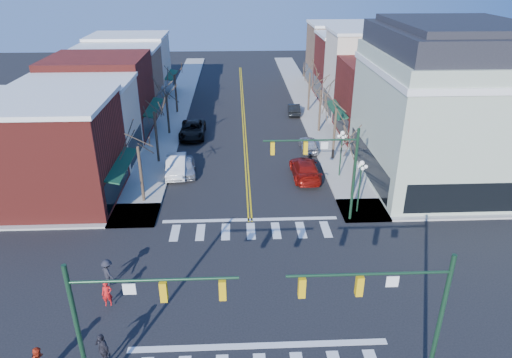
{
  "coord_description": "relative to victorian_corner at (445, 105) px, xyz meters",
  "views": [
    {
      "loc": [
        -0.89,
        -21.59,
        17.33
      ],
      "look_at": [
        0.49,
        8.97,
        2.8
      ],
      "focal_mm": 32.0,
      "sensor_mm": 36.0,
      "label": 1
    }
  ],
  "objects": [
    {
      "name": "tree_right_a",
      "position": [
        -8.1,
        -3.5,
        -4.35
      ],
      "size": [
        0.24,
        0.24,
        4.62
      ],
      "primitive_type": "cylinder",
      "color": "#382B21",
      "rests_on": "ground"
    },
    {
      "name": "tree_left_b",
      "position": [
        -24.9,
        4.5,
        -4.14
      ],
      "size": [
        0.24,
        0.24,
        5.04
      ],
      "primitive_type": "cylinder",
      "color": "#382B21",
      "rests_on": "ground"
    },
    {
      "name": "pedestrian_red_a",
      "position": [
        -24.66,
        -15.88,
        -5.74
      ],
      "size": [
        0.62,
        0.46,
        1.54
      ],
      "primitive_type": "imported",
      "rotation": [
        0.0,
        0.0,
        0.17
      ],
      "color": "red",
      "rests_on": "sidewalk_left"
    },
    {
      "name": "pedestrian_dark_b",
      "position": [
        -25.06,
        -14.08,
        -5.65
      ],
      "size": [
        1.22,
        1.24,
        1.71
      ],
      "primitive_type": "imported",
      "rotation": [
        0.0,
        0.0,
        2.34
      ],
      "color": "black",
      "rests_on": "sidewalk_left"
    },
    {
      "name": "car_left_mid",
      "position": [
        -22.9,
        1.84,
        -5.86
      ],
      "size": [
        2.0,
        4.96,
        1.6
      ],
      "primitive_type": "imported",
      "rotation": [
        0.0,
        0.0,
        0.06
      ],
      "color": "silver",
      "rests_on": "ground"
    },
    {
      "name": "traffic_mast_near_right",
      "position": [
        -10.95,
        -21.9,
        -1.95
      ],
      "size": [
        6.6,
        0.28,
        7.2
      ],
      "color": "#14331E",
      "rests_on": "ground"
    },
    {
      "name": "sidewalk_left",
      "position": [
        -25.25,
        5.5,
        -6.58
      ],
      "size": [
        3.5,
        70.0,
        0.15
      ],
      "primitive_type": "cube",
      "color": "#9E9B93",
      "rests_on": "ground"
    },
    {
      "name": "car_right_mid",
      "position": [
        -10.1,
        6.96,
        -5.95
      ],
      "size": [
        1.77,
        4.19,
        1.41
      ],
      "primitive_type": "imported",
      "rotation": [
        0.0,
        0.0,
        3.12
      ],
      "color": "silver",
      "rests_on": "ground"
    },
    {
      "name": "victorian_corner",
      "position": [
        0.0,
        0.0,
        0.0
      ],
      "size": [
        12.25,
        14.25,
        13.3
      ],
      "color": "#A6B59C",
      "rests_on": "ground"
    },
    {
      "name": "bldg_left_tan",
      "position": [
        -32.0,
        21.25,
        -2.76
      ],
      "size": [
        10.0,
        7.5,
        7.8
      ],
      "primitive_type": "cube",
      "color": "#A17759",
      "rests_on": "ground"
    },
    {
      "name": "bldg_right_brick_a",
      "position": [
        -1.0,
        11.25,
        -2.66
      ],
      "size": [
        10.0,
        8.5,
        8.0
      ],
      "primitive_type": "cube",
      "color": "maroon",
      "rests_on": "ground"
    },
    {
      "name": "lamppost_midblock",
      "position": [
        -8.3,
        0.5,
        -3.7
      ],
      "size": [
        0.36,
        0.36,
        4.33
      ],
      "color": "#14331E",
      "rests_on": "ground"
    },
    {
      "name": "ground",
      "position": [
        -16.5,
        -14.5,
        -6.66
      ],
      "size": [
        160.0,
        160.0,
        0.0
      ],
      "primitive_type": "plane",
      "color": "black",
      "rests_on": "ground"
    },
    {
      "name": "lamppost_corner",
      "position": [
        -8.3,
        -6.0,
        -3.7
      ],
      "size": [
        0.36,
        0.36,
        4.33
      ],
      "color": "#14331E",
      "rests_on": "ground"
    },
    {
      "name": "tree_left_d",
      "position": [
        -24.9,
        20.5,
        -4.21
      ],
      "size": [
        0.24,
        0.24,
        4.9
      ],
      "primitive_type": "cylinder",
      "color": "#382B21",
      "rests_on": "ground"
    },
    {
      "name": "bldg_right_tan",
      "position": [
        -1.0,
        34.5,
        -2.16
      ],
      "size": [
        10.0,
        8.0,
        9.0
      ],
      "primitive_type": "cube",
      "color": "#A17759",
      "rests_on": "ground"
    },
    {
      "name": "pedestrian_dark_a",
      "position": [
        -23.8,
        -20.08,
        -5.58
      ],
      "size": [
        1.11,
        1.06,
        1.86
      ],
      "primitive_type": "imported",
      "rotation": [
        0.0,
        0.0,
        -0.73
      ],
      "color": "#22212A",
      "rests_on": "sidewalk_left"
    },
    {
      "name": "car_left_near",
      "position": [
        -22.0,
        1.74,
        -5.96
      ],
      "size": [
        2.1,
        4.27,
        1.4
      ],
      "primitive_type": "imported",
      "rotation": [
        0.0,
        0.0,
        0.11
      ],
      "color": "#B3B3B8",
      "rests_on": "ground"
    },
    {
      "name": "bldg_right_brick_b",
      "position": [
        -1.0,
        26.5,
        -2.41
      ],
      "size": [
        10.0,
        8.0,
        8.5
      ],
      "primitive_type": "cube",
      "color": "maroon",
      "rests_on": "ground"
    },
    {
      "name": "bldg_right_stucco",
      "position": [
        -1.0,
        19.0,
        -1.66
      ],
      "size": [
        10.0,
        7.0,
        10.0
      ],
      "primitive_type": "cube",
      "color": "beige",
      "rests_on": "ground"
    },
    {
      "name": "tree_left_c",
      "position": [
        -24.9,
        12.5,
        -4.38
      ],
      "size": [
        0.24,
        0.24,
        4.55
      ],
      "primitive_type": "cylinder",
      "color": "#382B21",
      "rests_on": "ground"
    },
    {
      "name": "traffic_mast_near_left",
      "position": [
        -22.05,
        -21.9,
        -1.95
      ],
      "size": [
        6.6,
        0.28,
        7.2
      ],
      "color": "#14331E",
      "rests_on": "ground"
    },
    {
      "name": "bldg_left_stucco_a",
      "position": [
        -32.0,
        5.0,
        -2.91
      ],
      "size": [
        10.0,
        7.0,
        7.5
      ],
      "primitive_type": "cube",
      "color": "beige",
      "rests_on": "ground"
    },
    {
      "name": "car_right_near",
      "position": [
        -11.38,
        0.56,
        -5.84
      ],
      "size": [
        2.36,
        5.66,
        1.63
      ],
      "primitive_type": "imported",
      "rotation": [
        0.0,
        0.0,
        3.16
      ],
      "color": "maroon",
      "rests_on": "ground"
    },
    {
      "name": "bldg_left_brick_a",
      "position": [
        -32.0,
        -2.75,
        -2.66
      ],
      "size": [
        10.0,
        8.5,
        8.0
      ],
      "primitive_type": "cube",
      "color": "maroon",
      "rests_on": "ground"
    },
    {
      "name": "bldg_left_brick_b",
      "position": [
        -32.0,
        13.0,
        -2.41
      ],
      "size": [
        10.0,
        9.0,
        8.5
      ],
      "primitive_type": "cube",
      "color": "maroon",
      "rests_on": "ground"
    },
    {
      "name": "tree_right_c",
      "position": [
        -8.1,
        12.5,
        -4.24
      ],
      "size": [
        0.24,
        0.24,
        4.83
      ],
      "primitive_type": "cylinder",
      "color": "#382B21",
      "rests_on": "ground"
    },
    {
      "name": "traffic_mast_far_right",
      "position": [
        -10.95,
        -7.1,
        -1.95
      ],
      "size": [
        6.6,
        0.28,
        7.2
      ],
      "color": "#14331E",
      "rests_on": "ground"
    },
    {
      "name": "tree_right_d",
      "position": [
        -8.1,
        20.5,
        -4.17
      ],
      "size": [
        0.24,
        0.24,
        4.97
      ],
      "primitive_type": "cylinder",
      "color": "#382B21",
      "rests_on": "ground"
    },
    {
      "name": "tree_left_a",
      "position": [
        -24.9,
        -3.5,
        -4.28
      ],
      "size": [
        0.24,
        0.24,
        4.76
      ],
      "primitive_type": "cylinder",
      "color": "#382B21",
      "rests_on": "ground"
    },
    {
      "name": "car_left_far",
      "position": [
        -22.22,
        11.56,
        -5.85
      ],
      "size": [
        2.69,
        5.8,
        1.61
      ],
      "primitive_type": "imported",
      "rotation": [
        0.0,
        0.0,
        0.0
      ],
      "color": "black",
      "rests_on": "ground"
    },
    {
      "name": "bldg_left_stucco_b",
      "position": [
        -32.0,
        29.0,
        -2.56
      ],
      "size": [
        10.0,
        8.0,
        8.2
      ],
      "primitive_type": "cube",
      "color": "beige",
      "rests_on": "ground"
    },
    {
      "name": "tree_right_b",
      "position": [
        -8.1,
        4.5,
        -4.07
      ],
      "size": [
        0.24,
        0.24,
        5.18
      ],
      "primitive_type": "cylinder",
      "color": "#382B21",
      "rests_on": "ground"
    },
    {
      "name": "sidewalk_right",
      "position": [
        -7.75,
        5.5,
        -6.58
      ],
      "size": [
        3.5,
        70.0,
        0.15
      ],
      "primitive_type": "cube",
      "color": "#9E9B93",
      "rests_on": "ground"
    },
    {
      "name": "car_right_far",
      "position": [
        -10.1,
        19.3,
        -5.98
      ],
      "size": [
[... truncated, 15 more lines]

